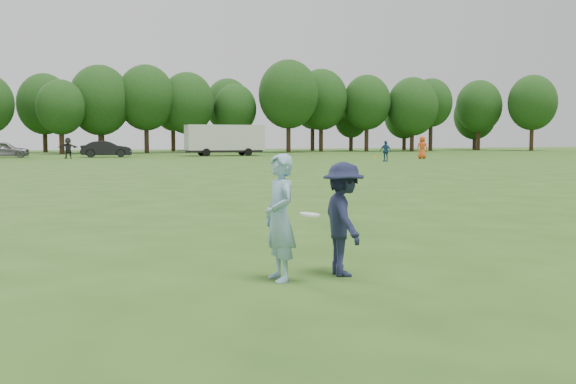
% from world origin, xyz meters
% --- Properties ---
extents(ground, '(200.00, 200.00, 0.00)m').
position_xyz_m(ground, '(0.00, 0.00, 0.00)').
color(ground, '#2A4D15').
rests_on(ground, ground).
extents(thrower, '(0.46, 0.65, 1.70)m').
position_xyz_m(thrower, '(0.31, 0.07, 0.85)').
color(thrower, '#82ACC9').
rests_on(thrower, ground).
extents(defender, '(0.69, 1.08, 1.58)m').
position_xyz_m(defender, '(1.25, 0.11, 0.79)').
color(defender, '#191E38').
rests_on(defender, ground).
extents(player_far_b, '(0.91, 1.02, 1.66)m').
position_xyz_m(player_far_b, '(22.43, 39.67, 0.83)').
color(player_far_b, navy).
rests_on(player_far_b, ground).
extents(player_far_c, '(1.15, 1.16, 2.03)m').
position_xyz_m(player_far_c, '(28.37, 44.13, 1.01)').
color(player_far_c, '#E54E1A').
rests_on(player_far_c, ground).
extents(player_far_d, '(1.83, 0.85, 1.90)m').
position_xyz_m(player_far_d, '(-1.27, 55.55, 0.95)').
color(player_far_d, '#262626').
rests_on(player_far_d, ground).
extents(car_e, '(4.65, 2.01, 1.56)m').
position_xyz_m(car_e, '(-6.93, 59.82, 0.78)').
color(car_e, slate).
rests_on(car_e, ground).
extents(car_f, '(4.97, 2.28, 1.58)m').
position_xyz_m(car_f, '(2.31, 58.78, 0.79)').
color(car_f, black).
rests_on(car_f, ground).
extents(field_cone, '(0.28, 0.28, 0.30)m').
position_xyz_m(field_cone, '(25.68, 48.09, 0.15)').
color(field_cone, orange).
rests_on(field_cone, ground).
extents(disc_in_play, '(0.30, 0.30, 0.06)m').
position_xyz_m(disc_in_play, '(0.63, -0.21, 0.91)').
color(disc_in_play, white).
rests_on(disc_in_play, ground).
extents(cargo_trailer, '(9.00, 2.75, 3.20)m').
position_xyz_m(cargo_trailer, '(14.29, 59.93, 1.78)').
color(cargo_trailer, silver).
rests_on(cargo_trailer, ground).
extents(treeline, '(130.35, 18.39, 11.74)m').
position_xyz_m(treeline, '(2.81, 76.90, 6.26)').
color(treeline, '#332114').
rests_on(treeline, ground).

